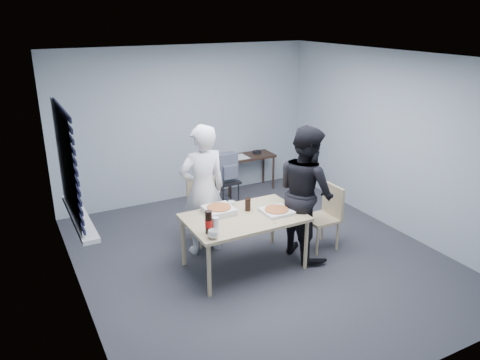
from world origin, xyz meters
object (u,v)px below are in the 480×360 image
person_white (203,190)px  backpack (227,168)px  dining_table (244,220)px  stool (227,187)px  soda_bottle (209,222)px  person_black (306,192)px  mug_a (213,234)px  chair_right (326,212)px  chair_far (204,205)px  mug_b (231,205)px  side_table (247,160)px

person_white → backpack: bearing=-129.0°
dining_table → stool: dining_table is taller
soda_bottle → person_white: bearing=70.6°
person_white → person_black: size_ratio=1.00×
backpack → mug_a: (-1.23, -2.13, 0.04)m
stool → backpack: (0.00, -0.01, 0.33)m
chair_right → chair_far: bearing=144.3°
dining_table → backpack: backpack is taller
mug_b → stool: bearing=65.7°
side_table → backpack: 0.96m
side_table → mug_b: mug_b is taller
person_black → soda_bottle: person_black is taller
stool → soda_bottle: size_ratio=1.83×
chair_right → person_black: (-0.38, -0.03, 0.37)m
chair_right → side_table: (0.09, 2.43, 0.06)m
person_white → mug_a: (-0.31, -1.01, -0.13)m
chair_right → person_white: person_white is taller
stool → soda_bottle: bearing=-121.3°
mug_a → person_white: bearing=72.7°
chair_far → side_table: 2.06m
mug_a → mug_b: bearing=49.7°
mug_b → side_table: bearing=56.7°
chair_right → backpack: size_ratio=1.94×
chair_far → person_white: bearing=-114.9°
soda_bottle → dining_table: bearing=20.8°
dining_table → chair_far: bearing=97.3°
dining_table → backpack: (0.64, 1.77, 0.07)m
chair_right → person_white: bearing=156.4°
side_table → soda_bottle: 3.27m
person_white → stool: bearing=-128.7°
person_black → mug_a: (-1.46, -0.31, -0.13)m
chair_right → stool: chair_right is taller
chair_far → stool: (0.77, 0.82, -0.12)m
dining_table → side_table: 2.76m
soda_bottle → mug_a: bearing=-93.8°
side_table → person_white: bearing=-132.8°
person_black → side_table: (0.48, 2.46, -0.31)m
chair_far → mug_a: 1.43m
stool → person_black: bearing=-82.7°
dining_table → backpack: size_ratio=3.18×
backpack → soda_bottle: size_ratio=1.68×
dining_table → person_white: person_white is taller
soda_bottle → chair_far: bearing=69.1°
person_black → stool: (-0.23, 1.84, -0.50)m
person_black → backpack: size_ratio=3.87×
chair_far → mug_b: (0.09, -0.67, 0.24)m
dining_table → mug_b: size_ratio=14.57×
person_white → soda_bottle: (-0.30, -0.86, -0.04)m
stool → backpack: 0.33m
chair_right → soda_bottle: 1.88m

